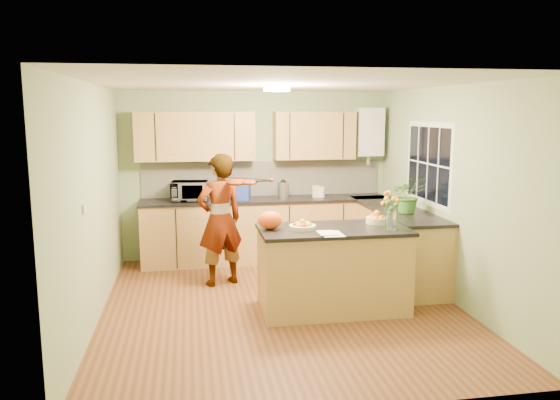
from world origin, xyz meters
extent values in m
plane|color=#543218|center=(0.00, 0.00, 0.00)|extent=(4.50, 4.50, 0.00)
cube|color=silver|center=(0.00, 0.00, 2.50)|extent=(4.00, 4.50, 0.02)
cube|color=#8DA475|center=(0.00, 2.25, 1.25)|extent=(4.00, 0.02, 2.50)
cube|color=#8DA475|center=(0.00, -2.25, 1.25)|extent=(4.00, 0.02, 2.50)
cube|color=#8DA475|center=(-2.00, 0.00, 1.25)|extent=(0.02, 4.50, 2.50)
cube|color=#8DA475|center=(2.00, 0.00, 1.25)|extent=(0.02, 4.50, 2.50)
cube|color=#B08646|center=(0.10, 1.95, 0.45)|extent=(3.60, 0.60, 0.90)
cube|color=black|center=(0.10, 1.94, 0.92)|extent=(3.64, 0.62, 0.04)
cube|color=#B08646|center=(1.70, 0.85, 0.45)|extent=(0.60, 2.20, 0.90)
cube|color=black|center=(1.69, 0.85, 0.92)|extent=(0.62, 2.24, 0.04)
cube|color=beige|center=(0.10, 2.23, 1.20)|extent=(3.60, 0.02, 0.52)
cube|color=#B08646|center=(-0.90, 2.08, 1.85)|extent=(1.70, 0.34, 0.70)
cube|color=#B08646|center=(0.85, 2.08, 1.85)|extent=(1.20, 0.34, 0.70)
cube|color=silver|center=(1.70, 2.09, 1.90)|extent=(0.40, 0.30, 0.72)
cylinder|color=#B1B0B5|center=(1.70, 2.09, 1.50)|extent=(0.06, 0.06, 0.20)
cube|color=silver|center=(1.99, 0.60, 1.55)|extent=(0.01, 1.30, 1.05)
cube|color=black|center=(1.99, 0.60, 1.55)|extent=(0.01, 1.18, 0.92)
cube|color=silver|center=(-1.99, -0.60, 1.30)|extent=(0.02, 0.09, 0.09)
cylinder|color=#FFEABF|center=(0.00, 0.30, 2.46)|extent=(0.30, 0.30, 0.06)
cylinder|color=silver|center=(0.00, 0.30, 2.49)|extent=(0.10, 0.10, 0.02)
cube|color=#B08646|center=(0.55, -0.20, 0.45)|extent=(1.60, 0.80, 0.90)
cube|color=black|center=(0.55, -0.20, 0.92)|extent=(1.64, 0.84, 0.04)
cylinder|color=beige|center=(0.20, -0.20, 0.96)|extent=(0.29, 0.29, 0.04)
cylinder|color=beige|center=(1.10, -0.05, 0.97)|extent=(0.25, 0.25, 0.07)
cylinder|color=silver|center=(1.15, -0.38, 1.04)|extent=(0.10, 0.10, 0.20)
ellipsoid|color=#EB4913|center=(-0.15, -0.15, 1.04)|extent=(0.31, 0.28, 0.20)
cube|color=white|center=(0.45, -0.50, 0.94)|extent=(0.22, 0.30, 0.01)
imported|color=tan|center=(-0.63, 0.93, 0.84)|extent=(0.72, 0.61, 1.69)
imported|color=silver|center=(-1.00, 1.93, 1.08)|extent=(0.54, 0.39, 0.28)
cube|color=#203A94|center=(-0.30, 1.92, 1.07)|extent=(0.37, 0.31, 0.26)
cylinder|color=#B1B0B5|center=(0.36, 1.97, 1.06)|extent=(0.17, 0.17, 0.23)
sphere|color=black|center=(0.36, 1.97, 1.21)|extent=(0.08, 0.08, 0.08)
cylinder|color=beige|center=(0.86, 1.96, 1.03)|extent=(0.13, 0.13, 0.17)
cylinder|color=silver|center=(0.93, 1.92, 1.02)|extent=(0.11, 0.11, 0.16)
imported|color=#3A7928|center=(1.70, 0.50, 1.17)|extent=(0.48, 0.43, 0.46)
camera|label=1|loc=(-1.00, -5.88, 2.21)|focal=35.00mm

